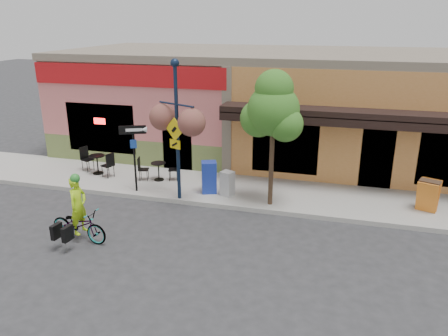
# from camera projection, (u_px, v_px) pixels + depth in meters

# --- Properties ---
(ground) EXTENTS (90.00, 90.00, 0.00)m
(ground) POSITION_uv_depth(u_px,v_px,m) (229.00, 217.00, 13.52)
(ground) COLOR #2D2D30
(ground) RESTS_ON ground
(sidewalk) EXTENTS (24.00, 3.00, 0.15)m
(sidewalk) POSITION_uv_depth(u_px,v_px,m) (244.00, 191.00, 15.32)
(sidewalk) COLOR #9E9B93
(sidewalk) RESTS_ON ground
(curb) EXTENTS (24.00, 0.12, 0.15)m
(curb) POSITION_uv_depth(u_px,v_px,m) (234.00, 207.00, 14.00)
(curb) COLOR #A8A59E
(curb) RESTS_ON ground
(building) EXTENTS (18.20, 8.20, 4.50)m
(building) POSITION_uv_depth(u_px,v_px,m) (272.00, 102.00, 19.63)
(building) COLOR #C86463
(building) RESTS_ON ground
(bicycle) EXTENTS (1.81, 0.80, 0.92)m
(bicycle) POSITION_uv_depth(u_px,v_px,m) (79.00, 225.00, 11.95)
(bicycle) COLOR maroon
(bicycle) RESTS_ON ground
(cyclist_rider) EXTENTS (0.45, 0.62, 1.60)m
(cyclist_rider) POSITION_uv_depth(u_px,v_px,m) (79.00, 214.00, 11.82)
(cyclist_rider) COLOR #AFE718
(cyclist_rider) RESTS_ON ground
(lamp_post) EXTENTS (1.56, 1.10, 4.55)m
(lamp_post) POSITION_uv_depth(u_px,v_px,m) (177.00, 132.00, 13.80)
(lamp_post) COLOR #12223B
(lamp_post) RESTS_ON sidewalk
(one_way_sign) EXTENTS (0.89, 0.54, 2.33)m
(one_way_sign) POSITION_uv_depth(u_px,v_px,m) (135.00, 159.00, 14.78)
(one_way_sign) COLOR black
(one_way_sign) RESTS_ON sidewalk
(cafe_set_left) EXTENTS (1.79, 1.33, 0.96)m
(cafe_set_left) POSITION_uv_depth(u_px,v_px,m) (97.00, 162.00, 16.66)
(cafe_set_left) COLOR black
(cafe_set_left) RESTS_ON sidewalk
(cafe_set_right) EXTENTS (1.60, 1.08, 0.87)m
(cafe_set_right) POSITION_uv_depth(u_px,v_px,m) (159.00, 169.00, 16.02)
(cafe_set_right) COLOR black
(cafe_set_right) RESTS_ON sidewalk
(newspaper_box_blue) EXTENTS (0.61, 0.58, 1.10)m
(newspaper_box_blue) POSITION_uv_depth(u_px,v_px,m) (209.00, 177.00, 14.85)
(newspaper_box_blue) COLOR #1A309D
(newspaper_box_blue) RESTS_ON sidewalk
(newspaper_box_grey) EXTENTS (0.50, 0.48, 0.84)m
(newspaper_box_grey) POSITION_uv_depth(u_px,v_px,m) (227.00, 183.00, 14.64)
(newspaper_box_grey) COLOR #A9A9A9
(newspaper_box_grey) RESTS_ON sidewalk
(street_tree) EXTENTS (1.81, 1.81, 4.33)m
(street_tree) POSITION_uv_depth(u_px,v_px,m) (272.00, 139.00, 13.38)
(street_tree) COLOR #3D7A26
(street_tree) RESTS_ON sidewalk
(sandwich_board) EXTENTS (0.72, 0.62, 1.00)m
(sandwich_board) POSITION_uv_depth(u_px,v_px,m) (427.00, 197.00, 13.29)
(sandwich_board) COLOR orange
(sandwich_board) RESTS_ON sidewalk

